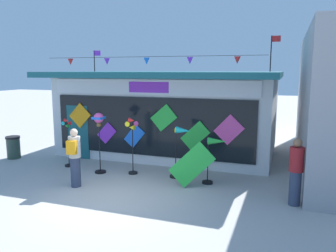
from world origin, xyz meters
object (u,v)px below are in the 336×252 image
wind_spinner_far_left (68,138)px  kite_shop_building (174,110)px  wind_spinner_right (215,150)px  person_near_camera (75,156)px  wind_spinner_left (99,127)px  wind_spinner_center_right (181,144)px  person_mid_plaza (296,171)px  display_kite_on_ground (192,165)px  trash_bin (13,147)px  wind_spinner_center_left (132,135)px

wind_spinner_far_left → kite_shop_building: bearing=55.7°
wind_spinner_right → person_near_camera: 3.99m
kite_shop_building → wind_spinner_left: (-1.16, -4.03, -0.14)m
wind_spinner_far_left → wind_spinner_center_right: wind_spinner_far_left is taller
wind_spinner_far_left → person_mid_plaza: size_ratio=1.00×
person_near_camera → wind_spinner_center_right: bearing=-158.4°
wind_spinner_center_right → wind_spinner_right: wind_spinner_center_right is taller
wind_spinner_center_right → wind_spinner_left: bearing=-171.9°
wind_spinner_far_left → display_kite_on_ground: wind_spinner_far_left is taller
wind_spinner_left → trash_bin: wind_spinner_left is taller
kite_shop_building → trash_bin: 6.39m
wind_spinner_left → person_near_camera: size_ratio=1.17×
wind_spinner_left → trash_bin: 4.22m
wind_spinner_far_left → trash_bin: bearing=174.4°
wind_spinner_far_left → trash_bin: wind_spinner_far_left is taller
wind_spinner_left → trash_bin: (-4.04, 0.53, -1.08)m
wind_spinner_center_right → wind_spinner_right: bearing=-11.9°
wind_spinner_far_left → wind_spinner_left: bearing=-10.8°
wind_spinner_left → trash_bin: bearing=172.6°
kite_shop_building → trash_bin: size_ratio=10.04×
trash_bin → display_kite_on_ground: (7.20, -0.85, 0.23)m
wind_spinner_left → person_near_camera: bearing=-88.6°
wind_spinner_far_left → person_near_camera: person_near_camera is taller
wind_spinner_right → person_near_camera: size_ratio=0.83×
kite_shop_building → wind_spinner_right: 4.69m
wind_spinner_right → person_mid_plaza: size_ratio=0.83×
wind_spinner_right → person_mid_plaza: 2.36m
person_mid_plaza → trash_bin: size_ratio=2.00×
display_kite_on_ground → wind_spinner_center_right: bearing=128.2°
wind_spinner_center_right → trash_bin: size_ratio=1.90×
wind_spinner_left → person_mid_plaza: bearing=-7.1°
wind_spinner_far_left → wind_spinner_center_right: size_ratio=1.05×
kite_shop_building → wind_spinner_center_right: (1.45, -3.66, -0.56)m
person_near_camera → wind_spinner_right: bearing=-170.2°
person_mid_plaza → wind_spinner_left: bearing=123.3°
wind_spinner_center_left → wind_spinner_center_right: (1.57, 0.14, -0.18)m
wind_spinner_center_left → wind_spinner_center_right: bearing=5.3°
wind_spinner_far_left → wind_spinner_center_left: wind_spinner_center_left is taller
wind_spinner_left → display_kite_on_ground: (3.16, -0.32, -0.84)m
wind_spinner_center_right → wind_spinner_center_left: bearing=-174.7°
wind_spinner_center_left → person_mid_plaza: size_ratio=1.08×
kite_shop_building → person_near_camera: 5.60m
wind_spinner_left → wind_spinner_center_left: 1.10m
wind_spinner_far_left → wind_spinner_right: size_ratio=1.21×
person_mid_plaza → trash_bin: (-9.93, 1.26, -0.43)m
wind_spinner_left → wind_spinner_center_left: bearing=12.3°
wind_spinner_center_left → person_mid_plaza: (4.85, -0.96, -0.41)m
wind_spinner_center_left → wind_spinner_right: (2.66, -0.09, -0.24)m
person_mid_plaza → trash_bin: bearing=123.2°
wind_spinner_center_right → display_kite_on_ground: 0.98m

